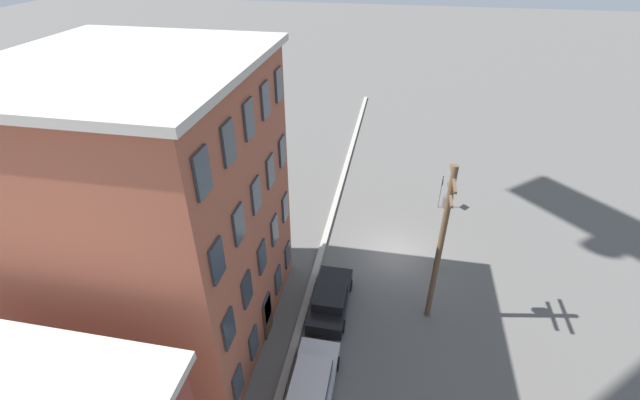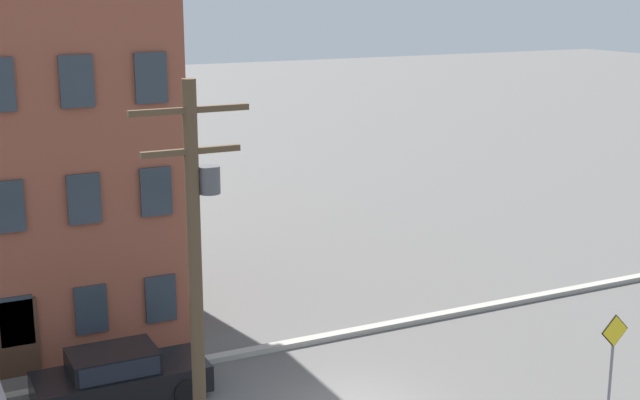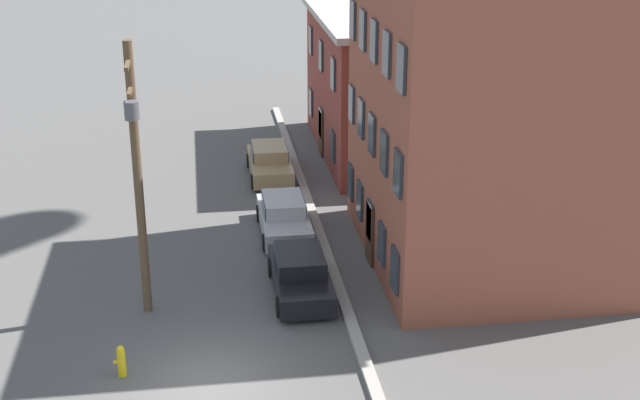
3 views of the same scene
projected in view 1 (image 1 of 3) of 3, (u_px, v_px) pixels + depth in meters
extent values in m
plane|color=#565451|center=(395.00, 254.00, 26.35)|extent=(200.00, 200.00, 0.00)
cube|color=#9E998E|center=(323.00, 244.00, 27.01)|extent=(56.00, 0.36, 0.16)
cube|color=brown|center=(156.00, 216.00, 18.59)|extent=(10.09, 9.26, 12.83)
cube|color=#B7B2A8|center=(117.00, 63.00, 15.04)|extent=(10.59, 9.76, 0.30)
cube|color=#2D3842|center=(238.00, 383.00, 17.13)|extent=(0.90, 0.10, 1.40)
cube|color=#2D3842|center=(229.00, 329.00, 15.40)|extent=(0.90, 0.10, 1.40)
cube|color=#2D3842|center=(217.00, 261.00, 13.66)|extent=(0.90, 0.10, 1.40)
cube|color=#2D3842|center=(202.00, 173.00, 11.93)|extent=(0.90, 0.10, 1.40)
cube|color=#2D3842|center=(254.00, 342.00, 18.80)|extent=(0.90, 0.10, 1.40)
cube|color=#2D3842|center=(247.00, 289.00, 17.06)|extent=(0.90, 0.10, 1.40)
cube|color=#2D3842|center=(239.00, 224.00, 15.33)|extent=(0.90, 0.10, 1.40)
cube|color=#2D3842|center=(228.00, 143.00, 13.59)|extent=(0.90, 0.10, 1.40)
cube|color=#2D3842|center=(267.00, 309.00, 20.47)|extent=(0.90, 0.10, 1.40)
cube|color=#2D3842|center=(262.00, 257.00, 18.73)|extent=(0.90, 0.10, 1.40)
cube|color=#2D3842|center=(256.00, 195.00, 17.00)|extent=(0.90, 0.10, 1.40)
cube|color=#2D3842|center=(249.00, 119.00, 15.26)|extent=(0.90, 0.10, 1.40)
cube|color=#2D3842|center=(278.00, 280.00, 22.13)|extent=(0.90, 0.10, 1.40)
cube|color=#2D3842|center=(275.00, 230.00, 20.40)|extent=(0.90, 0.10, 1.40)
cube|color=#2D3842|center=(270.00, 171.00, 18.66)|extent=(0.90, 0.10, 1.40)
cube|color=#2D3842|center=(265.00, 100.00, 16.93)|extent=(0.90, 0.10, 1.40)
cube|color=#2D3842|center=(288.00, 255.00, 23.80)|extent=(0.90, 0.10, 1.40)
cube|color=#2D3842|center=(285.00, 207.00, 22.07)|extent=(0.90, 0.10, 1.40)
cube|color=#2D3842|center=(282.00, 151.00, 20.33)|extent=(0.90, 0.10, 1.40)
cube|color=#2D3842|center=(279.00, 85.00, 18.60)|extent=(0.90, 0.10, 1.40)
cube|color=#472D1E|center=(268.00, 316.00, 20.74)|extent=(1.10, 0.10, 2.20)
cube|color=#B7B7BC|center=(312.00, 387.00, 18.18)|extent=(4.40, 1.80, 0.70)
cube|color=#B7B7BC|center=(310.00, 382.00, 17.68)|extent=(2.20, 1.51, 0.55)
cube|color=#1E232D|center=(310.00, 382.00, 17.68)|extent=(2.02, 1.58, 0.48)
cylinder|color=black|center=(300.00, 358.00, 19.62)|extent=(0.66, 0.22, 0.66)
cylinder|color=black|center=(336.00, 364.00, 19.35)|extent=(0.66, 0.22, 0.66)
cube|color=black|center=(330.00, 300.00, 22.38)|extent=(4.40, 1.80, 0.70)
cube|color=black|center=(330.00, 294.00, 21.88)|extent=(2.20, 1.51, 0.55)
cube|color=#1E232D|center=(330.00, 294.00, 21.88)|extent=(2.02, 1.58, 0.48)
cylinder|color=black|center=(320.00, 282.00, 23.82)|extent=(0.66, 0.22, 0.66)
cylinder|color=black|center=(350.00, 286.00, 23.56)|extent=(0.66, 0.22, 0.66)
cylinder|color=black|center=(309.00, 322.00, 21.43)|extent=(0.66, 0.22, 0.66)
cylinder|color=black|center=(343.00, 326.00, 21.16)|extent=(0.66, 0.22, 0.66)
cylinder|color=slate|center=(440.00, 193.00, 30.08)|extent=(0.08, 0.08, 2.44)
cube|color=yellow|center=(443.00, 181.00, 29.57)|extent=(0.80, 0.03, 0.80)
cube|color=black|center=(443.00, 181.00, 29.57)|extent=(0.87, 0.02, 0.87)
cylinder|color=brown|center=(440.00, 249.00, 19.89)|extent=(0.28, 0.28, 8.77)
cube|color=brown|center=(453.00, 178.00, 17.84)|extent=(2.40, 0.12, 0.12)
cube|color=brown|center=(450.00, 194.00, 18.27)|extent=(2.00, 0.12, 0.12)
cylinder|color=#515156|center=(447.00, 202.00, 18.89)|extent=(0.44, 0.44, 0.55)
cylinder|color=yellow|center=(436.00, 262.00, 25.13)|extent=(0.24, 0.24, 0.80)
sphere|color=yellow|center=(437.00, 256.00, 24.88)|extent=(0.22, 0.22, 0.22)
cylinder|color=yellow|center=(439.00, 262.00, 25.07)|extent=(0.10, 0.12, 0.10)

